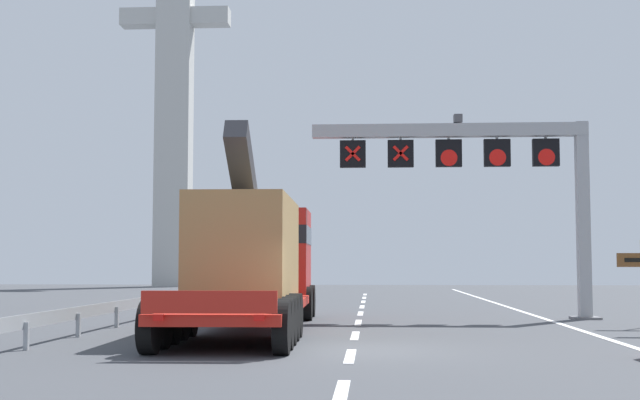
% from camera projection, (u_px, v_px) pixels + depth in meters
% --- Properties ---
extents(ground, '(112.00, 112.00, 0.00)m').
position_uv_depth(ground, '(351.00, 351.00, 18.11)').
color(ground, '#424449').
extents(lane_markings, '(0.20, 41.36, 0.01)m').
position_uv_depth(lane_markings, '(360.00, 314.00, 31.43)').
color(lane_markings, silver).
rests_on(lane_markings, ground).
extents(edge_line_right, '(0.20, 63.00, 0.01)m').
position_uv_depth(edge_line_right, '(537.00, 317.00, 29.68)').
color(edge_line_right, silver).
rests_on(edge_line_right, ground).
extents(overhead_lane_gantry, '(9.56, 0.90, 6.92)m').
position_uv_depth(overhead_lane_gantry, '(486.00, 163.00, 28.91)').
color(overhead_lane_gantry, '#9EA0A5').
rests_on(overhead_lane_gantry, ground).
extents(heavy_haul_truck_red, '(3.27, 14.11, 5.30)m').
position_uv_depth(heavy_haul_truck_red, '(257.00, 259.00, 24.74)').
color(heavy_haul_truck_red, red).
rests_on(heavy_haul_truck_red, ground).
extents(guardrail_left, '(0.13, 32.25, 0.76)m').
position_uv_depth(guardrail_left, '(178.00, 297.00, 32.64)').
color(guardrail_left, '#999EA3').
rests_on(guardrail_left, ground).
extents(bridge_pylon_distant, '(9.00, 2.00, 35.65)m').
position_uv_depth(bridge_pylon_distant, '(175.00, 64.00, 70.05)').
color(bridge_pylon_distant, '#B7B7B2').
rests_on(bridge_pylon_distant, ground).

